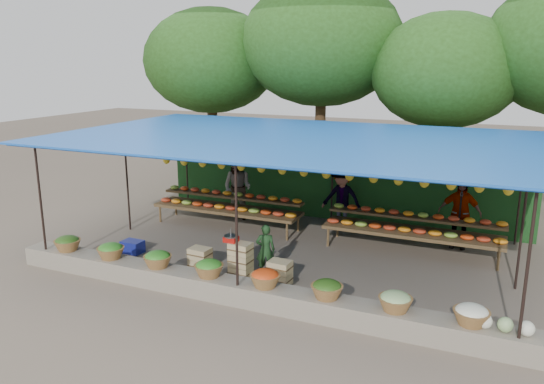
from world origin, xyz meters
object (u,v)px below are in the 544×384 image
at_px(crate_counter, 240,263).
at_px(blue_crate_back, 133,247).
at_px(blue_crate_front, 107,258).
at_px(vendor_seated, 265,250).
at_px(weighing_scale, 231,238).

xyz_separation_m(crate_counter, blue_crate_back, (-3.03, 0.29, -0.16)).
height_order(crate_counter, blue_crate_front, crate_counter).
relative_size(crate_counter, blue_crate_front, 5.12).
relative_size(crate_counter, vendor_seated, 2.08).
bearing_deg(vendor_seated, weighing_scale, 5.64).
bearing_deg(blue_crate_front, blue_crate_back, 72.12).
bearing_deg(blue_crate_front, vendor_seated, 1.30).
distance_m(vendor_seated, blue_crate_front, 3.69).
bearing_deg(crate_counter, blue_crate_front, -170.36).
xyz_separation_m(vendor_seated, blue_crate_front, (-3.56, -0.86, -0.43)).
bearing_deg(blue_crate_front, crate_counter, -2.64).
distance_m(crate_counter, blue_crate_front, 3.16).
relative_size(crate_counter, weighing_scale, 7.58).
xyz_separation_m(weighing_scale, blue_crate_front, (-2.92, -0.53, -0.71)).
distance_m(crate_counter, blue_crate_back, 3.05).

